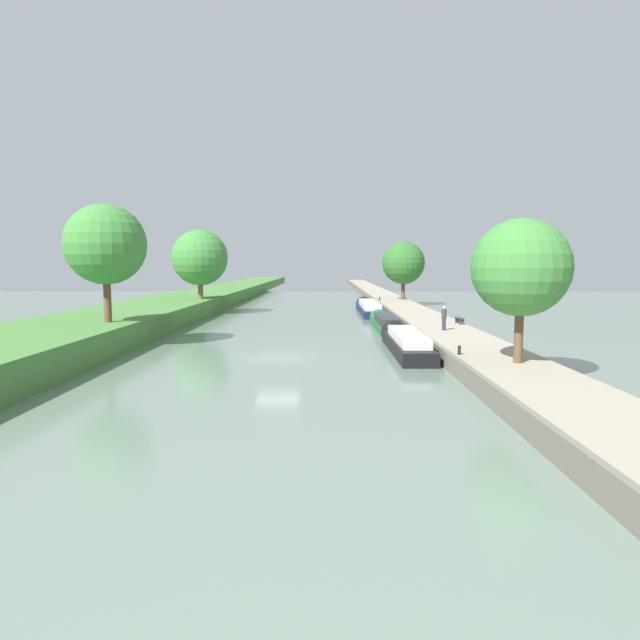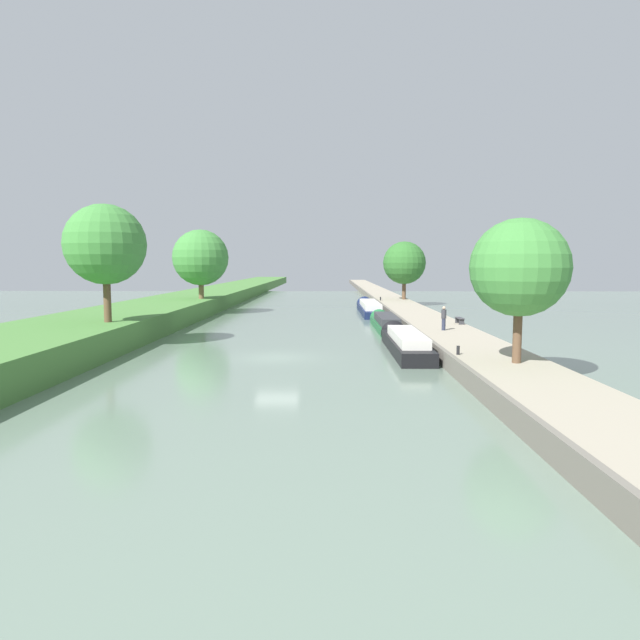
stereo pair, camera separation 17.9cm
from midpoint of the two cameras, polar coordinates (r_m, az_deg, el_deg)
ground_plane at (r=32.57m, az=-4.28°, el=-3.86°), size 160.00×160.00×0.00m
left_grassy_bank at (r=36.22m, az=-26.05°, el=-2.09°), size 8.46×260.00×1.71m
right_towpath at (r=33.45m, az=15.53°, el=-3.04°), size 4.25×260.00×0.87m
stone_quay at (r=32.95m, az=11.74°, el=-3.04°), size 0.25×260.00×0.92m
narrowboat_black at (r=35.42m, az=8.76°, el=-2.21°), size 1.95×11.98×1.88m
narrowboat_green at (r=47.67m, az=6.77°, el=-0.24°), size 1.82×11.64×1.78m
narrowboat_navy at (r=62.91m, az=5.11°, el=1.28°), size 2.08×16.37×1.98m
tree_rightbank_near at (r=27.07m, az=19.91°, el=5.04°), size 4.48×4.48×6.64m
tree_rightbank_midnear at (r=72.86m, az=8.69°, el=5.79°), size 5.48×5.48×7.45m
tree_leftbank_downstream at (r=61.11m, az=-12.02°, el=6.25°), size 5.93×5.93×7.37m
tree_leftbank_upstream at (r=38.10m, az=-20.97°, el=7.20°), size 5.10×5.10×7.50m
person_walking at (r=39.33m, az=12.66°, el=0.23°), size 0.34×0.34×1.66m
mooring_bollard_near at (r=29.00m, az=14.10°, el=-3.01°), size 0.16×0.16×0.45m
mooring_bollard_far at (r=70.52m, az=6.27°, el=2.19°), size 0.16×0.16×0.45m
park_bench at (r=43.97m, az=14.19°, el=0.08°), size 0.44×1.50×0.47m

